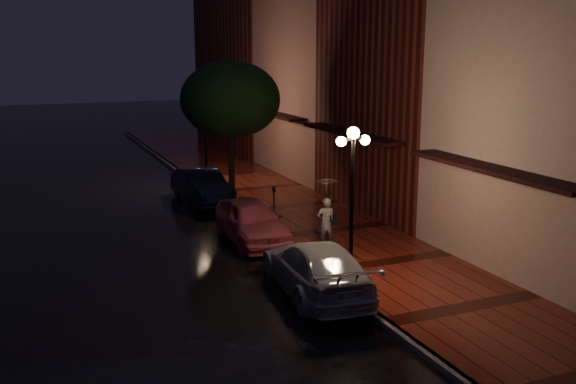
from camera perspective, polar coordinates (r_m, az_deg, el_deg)
name	(u,v)px	position (r m, az deg, el deg)	size (l,w,h in m)	color
ground	(271,241)	(21.92, -1.54, -4.40)	(120.00, 120.00, 0.00)	black
sidewalk	(330,232)	(22.79, 3.74, -3.56)	(4.50, 60.00, 0.15)	#4B140D
curb	(271,239)	(21.90, -1.54, -4.21)	(0.25, 60.00, 0.15)	#595451
storefront_near	(576,127)	(20.05, 24.26, 5.29)	(5.00, 8.00, 8.50)	gray
storefront_mid	(417,72)	(26.03, 11.42, 10.39)	(5.00, 8.00, 11.00)	#511914
storefront_far	(326,87)	(33.00, 3.42, 9.33)	(5.00, 8.00, 9.00)	#8C5951
storefront_extra	(257,70)	(42.15, -2.73, 10.76)	(5.00, 12.00, 10.00)	#511914
streetlamp_near	(352,197)	(17.01, 5.70, -0.45)	(0.96, 0.36, 4.31)	black
streetlamp_far	(206,133)	(29.85, -7.32, 5.22)	(0.96, 0.36, 4.31)	black
street_tree	(231,102)	(26.89, -5.11, 7.98)	(4.16, 4.16, 5.80)	black
pink_car	(252,221)	(21.69, -3.22, -2.57)	(1.74, 4.33, 1.48)	#C3505C
navy_car	(202,186)	(27.43, -7.65, 0.53)	(1.50, 4.29, 1.41)	black
silver_car	(316,268)	(17.26, 2.52, -6.75)	(1.98, 4.88, 1.42)	#A1A1A8
woman_with_umbrella	(326,202)	(20.49, 3.42, -0.87)	(0.94, 0.96, 2.27)	silver
parking_meter	(274,199)	(24.02, -1.27, -0.66)	(0.13, 0.10, 1.23)	black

